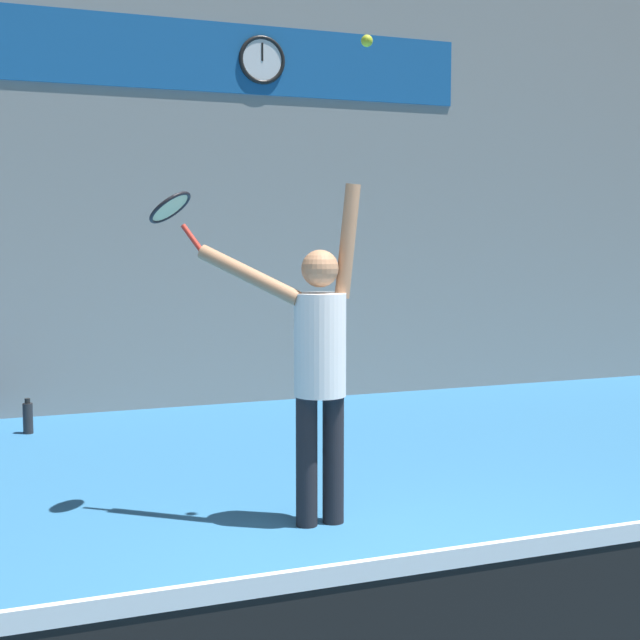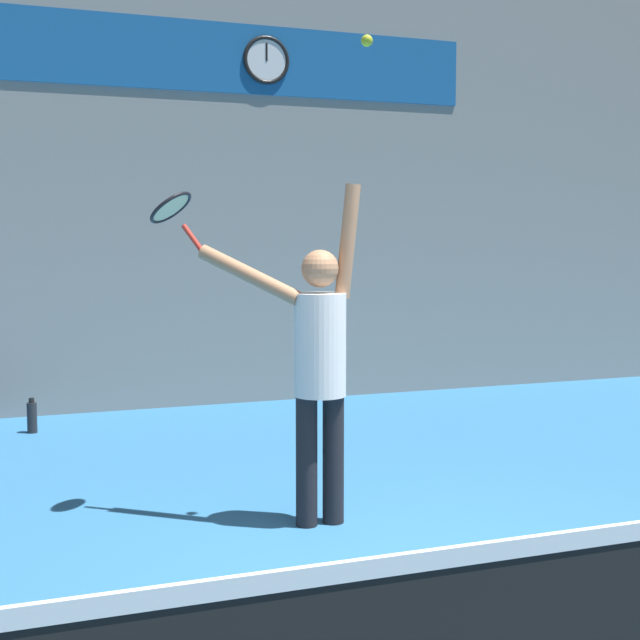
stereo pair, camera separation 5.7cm
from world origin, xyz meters
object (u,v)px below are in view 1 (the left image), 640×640
Objects in this scene: tennis_player at (318,357)px; water_bottle at (28,418)px; tennis_racket at (172,210)px; scoreboard_clock at (262,60)px; tennis_ball at (367,41)px.

tennis_player is 3.69m from water_bottle.
tennis_racket is at bearing -74.58° from water_bottle.
tennis_racket is 3.34m from water_bottle.
scoreboard_clock is 4.22m from tennis_ball.
scoreboard_clock is 7.19× the size of tennis_ball.
tennis_ball is at bearing -62.36° from water_bottle.
water_bottle is at bearing 117.64° from tennis_ball.
scoreboard_clock is at bearing 77.32° from tennis_player.
tennis_racket is (-1.66, -3.48, -1.64)m from scoreboard_clock.
water_bottle is (-1.77, 3.38, -2.71)m from tennis_ball.
tennis_ball reaches higher than water_bottle.
tennis_ball is (1.01, -0.64, 0.96)m from tennis_racket.
tennis_player is (-0.90, -3.98, -2.52)m from scoreboard_clock.
tennis_ball is (0.25, -0.13, 1.84)m from tennis_player.
water_bottle is (-0.76, 2.74, -1.75)m from tennis_racket.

